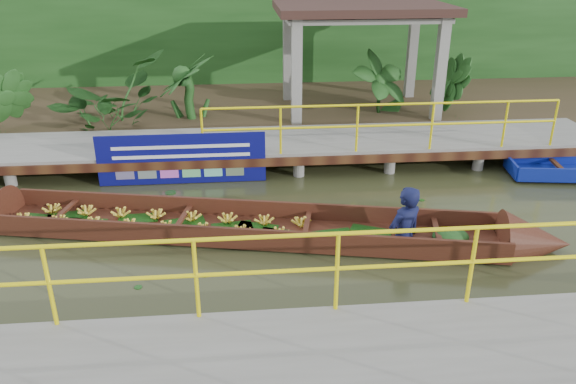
{
  "coord_description": "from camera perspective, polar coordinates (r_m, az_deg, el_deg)",
  "views": [
    {
      "loc": [
        -0.27,
        -8.48,
        4.6
      ],
      "look_at": [
        0.56,
        0.5,
        0.6
      ],
      "focal_mm": 35.0,
      "sensor_mm": 36.0,
      "label": 1
    }
  ],
  "objects": [
    {
      "name": "blue_banner",
      "position": [
        11.74,
        -10.72,
        3.34
      ],
      "size": [
        3.44,
        0.04,
        1.07
      ],
      "color": "#0C0D60",
      "rests_on": "ground"
    },
    {
      "name": "land_strip",
      "position": [
        16.57,
        -4.22,
        8.54
      ],
      "size": [
        30.0,
        8.0,
        0.45
      ],
      "primitive_type": "cube",
      "color": "#372E1B",
      "rests_on": "ground"
    },
    {
      "name": "tropical_plants",
      "position": [
        14.29,
        -11.23,
        9.4
      ],
      "size": [
        14.08,
        1.08,
        1.35
      ],
      "color": "#173D13",
      "rests_on": "ground"
    },
    {
      "name": "foliage_backdrop",
      "position": [
        18.66,
        -4.59,
        15.84
      ],
      "size": [
        30.0,
        0.8,
        4.0
      ],
      "primitive_type": "cube",
      "color": "#173D13",
      "rests_on": "ground"
    },
    {
      "name": "vendor_boat",
      "position": [
        9.57,
        -2.71,
        -3.07
      ],
      "size": [
        10.72,
        3.25,
        2.33
      ],
      "rotation": [
        0.0,
        0.0,
        -0.21
      ],
      "color": "#3C1A10",
      "rests_on": "ground"
    },
    {
      "name": "pavilion",
      "position": [
        15.24,
        7.46,
        17.01
      ],
      "size": [
        4.4,
        3.0,
        3.0
      ],
      "color": "slate",
      "rests_on": "ground"
    },
    {
      "name": "ground",
      "position": [
        9.65,
        -3.07,
        -4.59
      ],
      "size": [
        80.0,
        80.0,
        0.0
      ],
      "primitive_type": "plane",
      "color": "#2B2D16",
      "rests_on": "ground"
    },
    {
      "name": "far_dock",
      "position": [
        12.6,
        -3.71,
        4.78
      ],
      "size": [
        16.0,
        2.06,
        1.66
      ],
      "color": "slate",
      "rests_on": "ground"
    }
  ]
}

